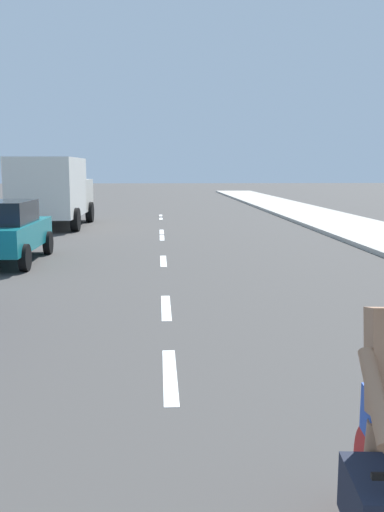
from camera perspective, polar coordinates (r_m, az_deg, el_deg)
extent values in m
plane|color=#423F3D|center=(17.72, -2.97, 1.05)|extent=(160.00, 160.00, 0.00)
cube|color=#B2ADA3|center=(21.19, 18.27, 2.06)|extent=(3.60, 80.00, 0.14)
cube|color=white|center=(6.70, -2.22, -11.80)|extent=(0.16, 1.80, 0.01)
cube|color=white|center=(9.82, -2.61, -5.15)|extent=(0.16, 1.80, 0.01)
cube|color=white|center=(14.73, -2.88, -0.49)|extent=(0.16, 1.80, 0.01)
cube|color=white|center=(19.85, -3.02, 1.88)|extent=(0.16, 1.80, 0.01)
cube|color=white|center=(21.50, -3.05, 2.40)|extent=(0.16, 1.80, 0.01)
cube|color=white|center=(27.77, -3.13, 3.81)|extent=(0.16, 1.80, 0.01)
cube|color=white|center=(28.99, -3.14, 4.02)|extent=(0.16, 1.80, 0.01)
cylinder|color=red|center=(4.22, 17.33, -20.28)|extent=(0.11, 0.66, 0.66)
cube|color=black|center=(3.34, 17.58, -22.68)|extent=(0.29, 0.54, 0.32)
cylinder|color=#9E7051|center=(3.67, 17.56, -19.62)|extent=(0.13, 0.21, 0.63)
cylinder|color=#9E7051|center=(3.19, 17.89, -13.19)|extent=(0.14, 0.49, 0.41)
cube|color=#14727A|center=(15.21, -18.33, 1.98)|extent=(1.70, 3.99, 0.64)
cube|color=black|center=(14.97, -18.64, 4.17)|extent=(1.49, 2.08, 0.56)
cylinder|color=black|center=(16.37, -14.20, 1.29)|extent=(0.19, 0.64, 0.64)
cylinder|color=black|center=(13.75, -16.38, -0.16)|extent=(0.19, 0.64, 0.64)
cube|color=beige|center=(26.30, -12.80, 5.96)|extent=(2.45, 2.39, 1.40)
cube|color=silver|center=(23.36, -14.18, 6.70)|extent=(2.49, 4.21, 2.30)
cylinder|color=black|center=(26.47, -15.35, 4.25)|extent=(0.30, 0.91, 0.90)
cylinder|color=black|center=(26.03, -10.19, 4.35)|extent=(0.30, 0.91, 0.90)
cylinder|color=black|center=(22.70, -17.58, 3.47)|extent=(0.30, 0.91, 0.90)
cylinder|color=black|center=(22.18, -11.58, 3.59)|extent=(0.30, 0.91, 0.90)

